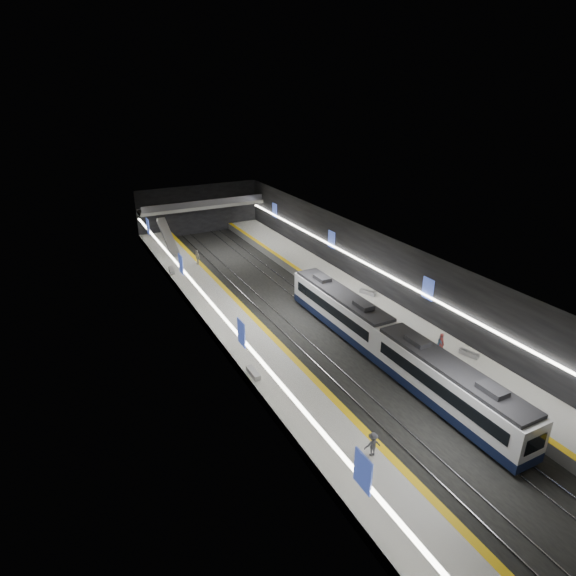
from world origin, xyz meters
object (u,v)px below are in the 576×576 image
passenger_left_a (197,257)px  passenger_left_b (373,444)px  bench_left_near (253,373)px  passenger_right_a (441,343)px  bench_right_near (469,354)px  bench_left_far (172,270)px  train (387,341)px  escalator (168,237)px  passenger_right_b (441,344)px  bench_right_far (368,292)px

passenger_left_a → passenger_left_b: bearing=-16.2°
bench_left_near → passenger_right_a: passenger_right_a is taller
bench_right_near → passenger_left_b: passenger_left_b is taller
passenger_left_a → bench_left_far: bearing=-85.3°
passenger_right_a → bench_left_far: bearing=43.4°
bench_left_near → bench_right_near: bench_left_near is taller
train → escalator: 38.66m
passenger_right_b → passenger_left_b: (-13.25, -7.82, 0.05)m
train → bench_right_far: 12.87m
passenger_left_a → passenger_left_b: (-0.66, -39.54, -0.08)m
bench_left_far → bench_right_near: bench_left_far is taller
bench_left_near → bench_right_far: size_ratio=0.98×
bench_right_far → passenger_left_a: passenger_left_a is taller
bench_left_far → bench_right_far: size_ratio=1.01×
bench_right_near → bench_right_far: (-0.07, 15.04, 0.03)m
bench_left_near → bench_right_near: 19.15m
passenger_left_a → passenger_right_a: bearing=6.2°
bench_left_far → passenger_right_b: passenger_right_b is taller
bench_left_far → passenger_left_b: passenger_left_b is taller
train → bench_right_near: train is taller
passenger_right_b → passenger_left_a: size_ratio=0.87×
bench_right_near → passenger_right_b: size_ratio=1.05×
bench_left_far → bench_right_near: size_ratio=1.14×
bench_right_near → passenger_right_b: 2.54m
passenger_right_b → passenger_left_b: bearing=177.2°
passenger_right_a → escalator: bearing=35.1°
train → passenger_right_b: 4.93m
passenger_left_a → bench_right_far: bearing=22.6°
escalator → bench_right_far: size_ratio=4.11×
passenger_left_b → passenger_right_b: bearing=-139.0°
bench_left_far → passenger_left_a: 4.19m
escalator → bench_left_near: size_ratio=4.20×
passenger_right_b → passenger_left_a: bearing=78.3°
train → bench_right_far: bearing=61.3°
bench_left_near → passenger_right_a: size_ratio=1.00×
escalator → bench_left_far: (-2.00, -9.08, -1.66)m
passenger_right_b → bench_right_far: bearing=49.4°
bench_right_near → bench_left_far: bearing=102.7°
bench_left_near → bench_left_far: 26.16m
escalator → bench_left_near: 35.34m
train → escalator: bearing=105.0°
bench_left_near → bench_right_near: (18.23, -5.87, -0.02)m
escalator → passenger_right_b: 41.98m
train → passenger_left_a: train is taller
escalator → passenger_left_b: (1.22, -47.22, -1.03)m
train → passenger_left_a: 30.75m
train → passenger_right_a: (4.39, -2.15, -0.25)m
escalator → passenger_right_a: escalator is taller
bench_right_near → passenger_right_a: 2.57m
bench_left_near → passenger_left_b: bearing=-75.3°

